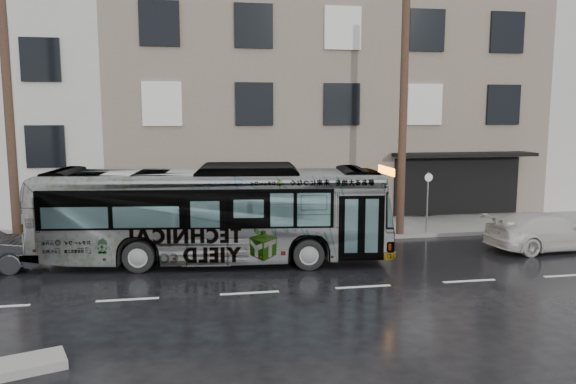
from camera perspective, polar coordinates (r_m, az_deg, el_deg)
name	(u,v)px	position (r m, az deg, el deg)	size (l,w,h in m)	color
ground	(241,268)	(17.85, -4.76, -7.71)	(120.00, 120.00, 0.00)	black
sidewalk	(230,233)	(22.58, -5.87, -4.17)	(90.00, 3.60, 0.15)	gray
building_taupe	(312,100)	(30.52, 2.45, 9.30)	(20.00, 12.00, 11.00)	gray
utility_pole_front	(403,118)	(21.92, 11.60, 7.40)	(0.30, 0.30, 9.00)	#4E3427
utility_pole_rear	(9,118)	(21.29, -26.46, 6.71)	(0.30, 0.30, 9.00)	#4E3427
sign_post	(427,203)	(22.62, 13.96, -1.06)	(0.06, 0.06, 2.40)	slate
bus	(213,214)	(18.39, -7.58, -2.21)	(2.67, 11.40, 3.18)	#B2B2B2
white_sedan	(548,231)	(22.04, 24.90, -3.63)	(1.85, 4.56, 1.32)	beige
slush_pile	(15,367)	(12.23, -26.02, -15.69)	(1.80, 0.80, 0.18)	#9C9A94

